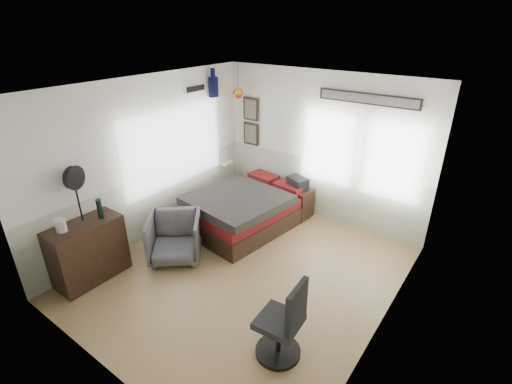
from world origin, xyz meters
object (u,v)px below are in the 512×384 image
armchair (175,238)px  nightstand (296,202)px  task_chair (283,327)px  dresser (88,251)px  bed (246,209)px

armchair → nightstand: bearing=30.1°
armchair → task_chair: bearing=-54.8°
dresser → task_chair: 3.04m
bed → armchair: (-0.27, -1.47, 0.04)m
armchair → task_chair: 2.47m
bed → armchair: 1.49m
dresser → armchair: bearing=60.0°
bed → armchair: armchair is taller
dresser → nightstand: (1.44, 3.40, -0.17)m
nightstand → task_chair: task_chair is taller
nightstand → task_chair: 3.34m
armchair → nightstand: (0.83, 2.33, -0.09)m
bed → dresser: 2.69m
nightstand → dresser: bearing=-109.9°
armchair → task_chair: size_ratio=0.78×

